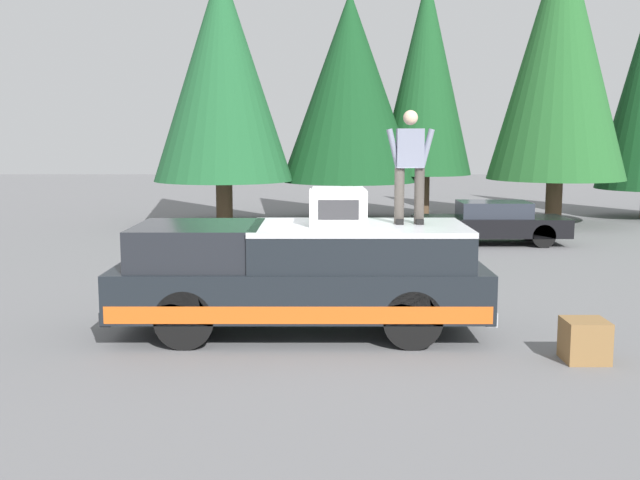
# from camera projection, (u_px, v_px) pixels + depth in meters

# --- Properties ---
(ground_plane) EXTENTS (90.00, 90.00, 0.00)m
(ground_plane) POSITION_uv_depth(u_px,v_px,m) (332.00, 331.00, 11.77)
(ground_plane) COLOR slate
(pickup_truck) EXTENTS (2.01, 5.54, 1.65)m
(pickup_truck) POSITION_uv_depth(u_px,v_px,m) (300.00, 276.00, 11.57)
(pickup_truck) COLOR black
(pickup_truck) RESTS_ON ground
(compressor_unit) EXTENTS (0.65, 0.84, 0.56)m
(compressor_unit) POSITION_uv_depth(u_px,v_px,m) (338.00, 207.00, 11.37)
(compressor_unit) COLOR silver
(compressor_unit) RESTS_ON pickup_truck
(person_on_truck_bed) EXTENTS (0.29, 0.72, 1.69)m
(person_on_truck_bed) POSITION_uv_depth(u_px,v_px,m) (410.00, 164.00, 11.47)
(person_on_truck_bed) COLOR #423D38
(person_on_truck_bed) RESTS_ON pickup_truck
(parked_car_black) EXTENTS (1.64, 4.10, 1.16)m
(parked_car_black) POSITION_uv_depth(u_px,v_px,m) (490.00, 223.00, 20.97)
(parked_car_black) COLOR black
(parked_car_black) RESTS_ON ground
(wooden_crate) EXTENTS (0.56, 0.56, 0.56)m
(wooden_crate) POSITION_uv_depth(u_px,v_px,m) (585.00, 340.00, 10.19)
(wooden_crate) COLOR olive
(wooden_crate) RESTS_ON ground
(conifer_left) EXTENTS (4.47, 4.47, 9.64)m
(conifer_left) POSITION_uv_depth(u_px,v_px,m) (560.00, 54.00, 24.87)
(conifer_left) COLOR #4C3826
(conifer_left) RESTS_ON ground
(conifer_center_left) EXTENTS (3.22, 3.22, 8.43)m
(conifer_center_left) POSITION_uv_depth(u_px,v_px,m) (426.00, 75.00, 26.48)
(conifer_center_left) COLOR #4C3826
(conifer_center_left) RESTS_ON ground
(conifer_center_right) EXTENTS (4.66, 4.66, 7.72)m
(conifer_center_right) POSITION_uv_depth(u_px,v_px,m) (350.00, 88.00, 26.06)
(conifer_center_right) COLOR #4C3826
(conifer_center_right) RESTS_ON ground
(conifer_right) EXTENTS (4.56, 4.56, 8.41)m
(conifer_right) POSITION_uv_depth(u_px,v_px,m) (222.00, 74.00, 24.97)
(conifer_right) COLOR #4C3826
(conifer_right) RESTS_ON ground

